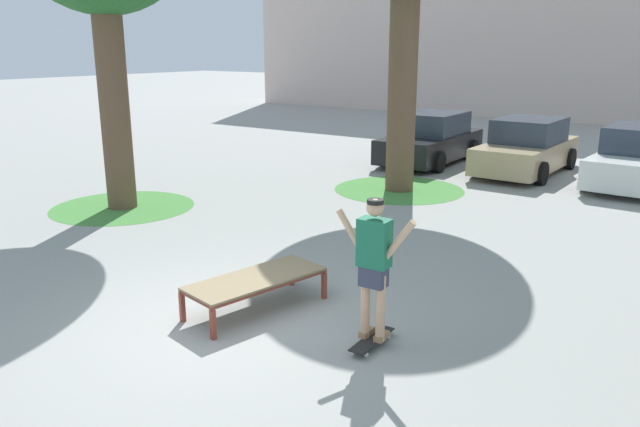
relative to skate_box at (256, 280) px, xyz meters
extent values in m
plane|color=#999993|center=(-0.03, -0.71, -0.41)|extent=(120.00, 120.00, 0.00)
cube|color=brown|center=(-0.15, 0.97, -0.22)|extent=(0.07, 0.07, 0.38)
cube|color=brown|center=(0.54, 0.82, -0.22)|extent=(0.07, 0.07, 0.38)
cube|color=brown|center=(-0.54, -0.82, -0.22)|extent=(0.07, 0.07, 0.38)
cube|color=brown|center=(0.15, -0.97, -0.22)|extent=(0.07, 0.07, 0.38)
cylinder|color=brown|center=(-0.34, 0.07, -0.01)|extent=(0.45, 1.87, 0.05)
cylinder|color=brown|center=(0.34, -0.07, -0.01)|extent=(0.45, 1.87, 0.05)
cylinder|color=brown|center=(0.19, 0.90, -0.01)|extent=(0.75, 0.21, 0.05)
cylinder|color=brown|center=(-0.19, -0.90, -0.01)|extent=(0.75, 0.21, 0.05)
cube|color=#847051|center=(0.00, 0.00, 0.03)|extent=(1.15, 2.02, 0.03)
cube|color=black|center=(1.80, -0.03, -0.33)|extent=(0.23, 0.81, 0.02)
cylinder|color=silver|center=(1.72, 0.24, -0.39)|extent=(0.03, 0.06, 0.06)
cylinder|color=silver|center=(1.87, 0.25, -0.39)|extent=(0.03, 0.06, 0.06)
cylinder|color=silver|center=(1.74, -0.32, -0.39)|extent=(0.03, 0.06, 0.06)
cylinder|color=silver|center=(1.89, -0.31, -0.39)|extent=(0.03, 0.06, 0.06)
cylinder|color=tan|center=(1.70, -0.04, 0.09)|extent=(0.11, 0.11, 0.82)
cube|color=#99704C|center=(1.70, 0.01, -0.29)|extent=(0.11, 0.24, 0.07)
cylinder|color=tan|center=(1.90, -0.03, 0.09)|extent=(0.11, 0.11, 0.82)
cube|color=#99704C|center=(1.90, 0.02, -0.29)|extent=(0.11, 0.24, 0.07)
cube|color=#33384C|center=(1.80, -0.03, 0.46)|extent=(0.31, 0.21, 0.24)
cube|color=#196647|center=(1.80, -0.03, 0.86)|extent=(0.37, 0.23, 0.56)
cylinder|color=tan|center=(1.50, -0.04, 0.94)|extent=(0.40, 0.09, 0.52)
cylinder|color=tan|center=(2.10, -0.02, 0.94)|extent=(0.40, 0.09, 0.52)
sphere|color=tan|center=(1.80, -0.03, 1.27)|extent=(0.20, 0.20, 0.20)
cylinder|color=black|center=(1.80, -0.03, 1.34)|extent=(0.19, 0.19, 0.05)
cylinder|color=brown|center=(-5.97, 2.53, 1.79)|extent=(0.62, 0.62, 4.41)
cylinder|color=#47893D|center=(-5.97, 2.53, -0.41)|extent=(3.07, 3.07, 0.01)
cylinder|color=brown|center=(-1.78, 7.50, 2.03)|extent=(0.68, 0.68, 4.88)
cylinder|color=#47893D|center=(-1.78, 7.50, -0.41)|extent=(3.17, 3.17, 0.01)
cube|color=black|center=(-2.72, 11.30, 0.10)|extent=(1.72, 4.21, 0.70)
cube|color=#2D3847|center=(-2.72, 11.45, 0.77)|extent=(1.57, 2.11, 0.64)
cylinder|color=black|center=(-1.87, 10.00, -0.11)|extent=(0.22, 0.60, 0.60)
cylinder|color=black|center=(-3.57, 10.00, -0.11)|extent=(0.22, 0.60, 0.60)
cylinder|color=black|center=(-1.88, 12.61, -0.11)|extent=(0.22, 0.60, 0.60)
cylinder|color=black|center=(-3.58, 12.60, -0.11)|extent=(0.22, 0.60, 0.60)
cube|color=tan|center=(0.12, 11.35, 0.10)|extent=(1.82, 4.25, 0.70)
cube|color=#2D3847|center=(0.13, 11.50, 0.77)|extent=(1.62, 2.14, 0.64)
cylinder|color=black|center=(0.93, 10.03, -0.11)|extent=(0.24, 0.61, 0.60)
cylinder|color=black|center=(-0.77, 10.08, -0.11)|extent=(0.24, 0.61, 0.60)
cylinder|color=black|center=(1.01, 12.63, -0.11)|extent=(0.24, 0.61, 0.60)
cylinder|color=black|center=(-0.69, 12.68, -0.11)|extent=(0.24, 0.61, 0.60)
cube|color=silver|center=(2.97, 11.26, 0.10)|extent=(1.97, 4.30, 0.70)
cylinder|color=black|center=(2.04, 10.01, -0.11)|extent=(0.26, 0.61, 0.60)
cylinder|color=black|center=(2.20, 12.61, -0.11)|extent=(0.26, 0.61, 0.60)
camera|label=1|loc=(5.08, -5.87, 3.01)|focal=34.86mm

